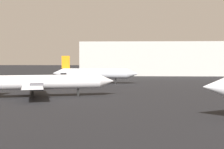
{
  "coord_description": "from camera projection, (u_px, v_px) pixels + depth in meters",
  "views": [
    {
      "loc": [
        1.04,
        -13.36,
        7.36
      ],
      "look_at": [
        -2.8,
        53.35,
        3.88
      ],
      "focal_mm": 52.31,
      "sensor_mm": 36.0,
      "label": 1
    }
  ],
  "objects": [
    {
      "name": "terminal_building",
      "position": [
        158.0,
        59.0,
        138.5
      ],
      "size": [
        64.33,
        20.52,
        13.75
      ],
      "primitive_type": "cube",
      "color": "#B7B7B2",
      "rests_on": "ground_plane"
    },
    {
      "name": "airplane_distant",
      "position": [
        37.0,
        82.0,
        59.86
      ],
      "size": [
        28.06,
        18.62,
        8.42
      ],
      "rotation": [
        0.0,
        0.0,
        0.29
      ],
      "color": "white",
      "rests_on": "ground_plane"
    },
    {
      "name": "airplane_far_left",
      "position": [
        94.0,
        74.0,
        92.16
      ],
      "size": [
        24.67,
        21.46,
        7.84
      ],
      "rotation": [
        0.0,
        0.0,
        -0.05
      ],
      "color": "silver",
      "rests_on": "ground_plane"
    }
  ]
}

